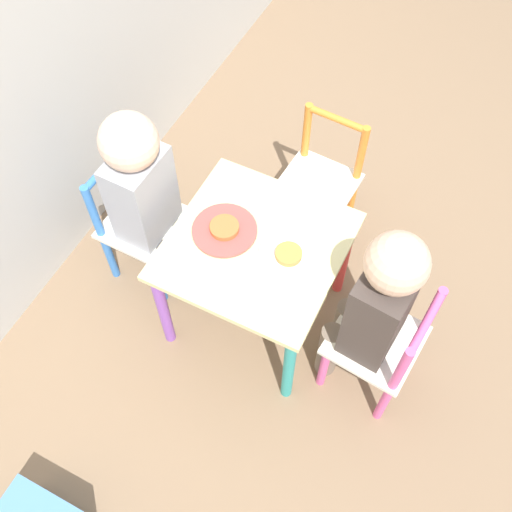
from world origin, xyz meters
name	(u,v)px	position (x,y,z in m)	size (l,w,h in m)	color
ground_plane	(256,312)	(0.00, 0.00, 0.00)	(6.00, 6.00, 0.00)	#7F664C
kids_table	(256,257)	(0.00, 0.00, 0.36)	(0.51, 0.51, 0.44)	beige
chair_blue	(140,223)	(0.01, 0.45, 0.25)	(0.27, 0.27, 0.51)	silver
chair_pink	(382,346)	(-0.05, -0.45, 0.25)	(0.29, 0.29, 0.51)	silver
chair_orange	(319,183)	(0.45, -0.03, 0.25)	(0.28, 0.28, 0.51)	silver
child_back	(145,190)	(0.01, 0.39, 0.46)	(0.20, 0.22, 0.76)	#38383D
child_front	(376,304)	(-0.04, -0.39, 0.46)	(0.21, 0.22, 0.76)	#7A6B5B
plate_back	(225,229)	(0.00, 0.11, 0.44)	(0.20, 0.20, 0.03)	#E54C47
plate_front	(288,256)	(0.00, -0.11, 0.44)	(0.18, 0.18, 0.03)	white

